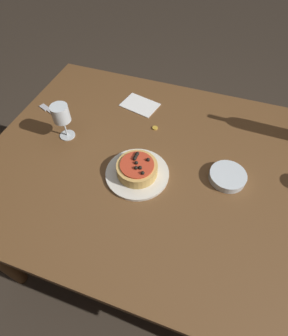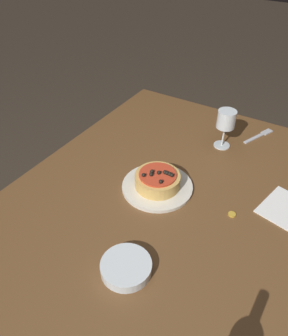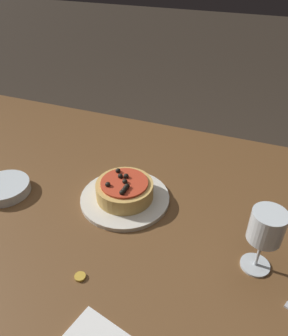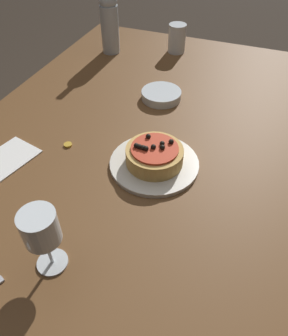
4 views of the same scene
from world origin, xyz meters
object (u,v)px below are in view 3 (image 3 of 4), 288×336
Objects in this scene: pizza at (125,189)px; side_bowl at (5,188)px; dining_table at (76,228)px; dinner_plate at (125,198)px; wine_glass at (266,229)px; bottle_cap at (80,277)px.

pizza is 1.12× the size of side_bowl.
side_bowl is at bearing -164.37° from pizza.
pizza is at bearing 33.29° from dining_table.
wine_glass is (0.36, -0.10, 0.11)m from dinner_plate.
dining_table is 0.17m from dinner_plate.
dinner_plate reaches higher than bottle_cap.
dining_table is 9.82× the size of pizza.
dining_table is 0.51m from wine_glass.
pizza is 0.34m from side_bowl.
wine_glass is at bearing -15.18° from pizza.
pizza is at bearing -104.35° from dinner_plate.
pizza is 0.38m from wine_glass.
pizza is 0.97× the size of wine_glass.
bottle_cap is at bearing -154.17° from wine_glass.
pizza is (-0.00, -0.00, 0.03)m from dinner_plate.
dinner_plate is 0.26m from bottle_cap.
dinner_plate is at bearing 33.35° from dining_table.
wine_glass reaches higher than dinner_plate.
bottle_cap is (0.01, -0.26, -0.00)m from dinner_plate.
dinner_plate reaches higher than dining_table.
dinner_plate is 10.11× the size of bottle_cap.
dining_table is at bearing 177.86° from wine_glass.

